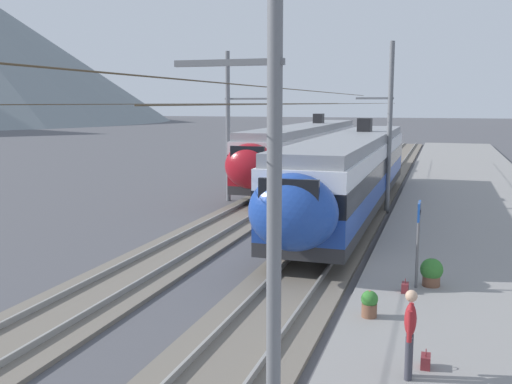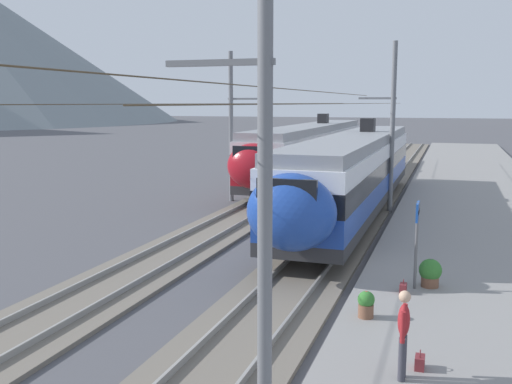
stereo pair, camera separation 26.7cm
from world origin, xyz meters
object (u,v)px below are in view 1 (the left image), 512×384
Objects in this scene: platform_sign at (419,226)px; catenary_mast_far_side at (231,125)px; train_far_track at (306,149)px; passenger_walking at (410,329)px; handbag_near_sign at (405,287)px; catenary_mast_mid at (387,126)px; train_near_platform at (352,170)px; catenary_mast_west at (268,199)px; handbag_beside_passenger at (426,361)px; potted_plant_by_shelter at (432,271)px; potted_plant_platform_edge at (369,303)px.

catenary_mast_far_side is at bearing 37.44° from platform_sign.
train_far_track is 29.78m from passenger_walking.
catenary_mast_mid is at bearing 7.70° from handbag_near_sign.
catenary_mast_mid is 13.84m from handbag_near_sign.
train_near_platform is 14.37× the size of passenger_walking.
catenary_mast_mid is (-10.27, -6.37, 2.00)m from train_far_track.
train_far_track is at bearing 11.81° from catenary_mast_west.
handbag_beside_passenger is (-17.71, -2.45, -3.79)m from catenary_mast_mid.
platform_sign reaches higher than handbag_near_sign.
catenary_mast_mid is 114.08× the size of handbag_beside_passenger.
catenary_mast_mid is 1.00× the size of catenary_mast_far_side.
train_far_track is 31.10m from catenary_mast_west.
catenary_mast_mid reaches higher than catenary_mast_west.
catenary_mast_mid reaches higher than passenger_walking.
passenger_walking reaches higher than potted_plant_by_shelter.
train_near_platform is 0.56× the size of catenary_mast_far_side.
handbag_near_sign is at bearing -144.23° from catenary_mast_far_side.
passenger_walking is at bearing -151.19° from catenary_mast_far_side.
passenger_walking reaches higher than handbag_near_sign.
train_far_track is 24.37m from potted_plant_by_shelter.
catenary_mast_mid is at bearing 9.16° from platform_sign.
passenger_walking is 1.02m from handbag_beside_passenger.
platform_sign is (-12.70, -2.05, -2.17)m from catenary_mast_mid.
handbag_beside_passenger is at bearing -45.47° from catenary_mast_west.
catenary_mast_west reaches higher than train_far_track.
platform_sign is at bearing 127.33° from potted_plant_by_shelter.
catenary_mast_far_side reaches higher than handbag_beside_passenger.
potted_plant_platform_edge is (-2.13, 0.70, 0.22)m from handbag_near_sign.
catenary_mast_mid is 55.29× the size of potted_plant_by_shelter.
catenary_mast_far_side is at bearing 167.79° from train_far_track.
potted_plant_platform_edge is (2.39, 1.36, 0.22)m from handbag_beside_passenger.
potted_plant_platform_edge is at bearing -12.86° from catenary_mast_west.
platform_sign is at bearing 4.57° from handbag_beside_passenger.
handbag_beside_passenger is 0.59× the size of potted_plant_platform_edge.
passenger_walking is at bearing -173.26° from catenary_mast_mid.
catenary_mast_west is 113.03× the size of handbag_near_sign.
handbag_beside_passenger is at bearing -149.83° from catenary_mast_far_side.
train_near_platform reaches higher than potted_plant_platform_edge.
catenary_mast_far_side is (21.07, 8.38, 0.31)m from catenary_mast_west.
train_near_platform is 2.91m from catenary_mast_mid.
handbag_near_sign is at bearing -18.09° from potted_plant_platform_edge.
catenary_mast_west is at bearing 165.50° from handbag_near_sign.
potted_plant_by_shelter is at bearing -17.59° from catenary_mast_west.
catenary_mast_west is 20.14m from catenary_mast_mid.
catenary_mast_far_side is at bearing 28.81° from passenger_walking.
catenary_mast_far_side reaches higher than train_near_platform.
train_near_platform is 11.65m from platform_sign.
train_far_track is 0.59× the size of catenary_mast_west.
platform_sign is (-22.97, -8.42, -0.16)m from train_far_track.
handbag_near_sign is 2.25m from potted_plant_platform_edge.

